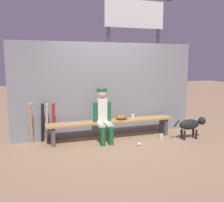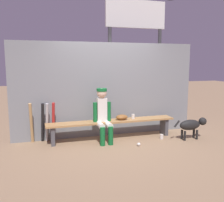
{
  "view_description": "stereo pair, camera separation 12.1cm",
  "coord_description": "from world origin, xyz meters",
  "views": [
    {
      "loc": [
        -1.82,
        -5.42,
        1.77
      ],
      "look_at": [
        0.0,
        0.0,
        0.89
      ],
      "focal_mm": 41.03,
      "sensor_mm": 36.0,
      "label": 1
    },
    {
      "loc": [
        -1.71,
        -5.46,
        1.77
      ],
      "look_at": [
        0.0,
        0.0,
        0.89
      ],
      "focal_mm": 41.03,
      "sensor_mm": 36.0,
      "label": 2
    }
  ],
  "objects": [
    {
      "name": "scoreboard",
      "position": [
        1.2,
        1.4,
        2.57
      ],
      "size": [
        2.03,
        0.27,
        3.71
      ],
      "color": "#3F3F42",
      "rests_on": "ground_plane"
    },
    {
      "name": "bat_aluminum_silver",
      "position": [
        -1.43,
        0.23,
        0.44
      ],
      "size": [
        0.09,
        0.22,
        0.88
      ],
      "primitive_type": "cylinder",
      "rotation": [
        0.17,
        0.0,
        0.15
      ],
      "color": "#B7B7BC",
      "rests_on": "ground_plane"
    },
    {
      "name": "baseball",
      "position": [
        0.39,
        -0.64,
        0.04
      ],
      "size": [
        0.07,
        0.07,
        0.07
      ],
      "primitive_type": "sphere",
      "color": "white",
      "rests_on": "ground_plane"
    },
    {
      "name": "cup_on_ground",
      "position": [
        1.1,
        -0.33,
        0.06
      ],
      "size": [
        0.08,
        0.08,
        0.11
      ],
      "primitive_type": "cylinder",
      "color": "silver",
      "rests_on": "ground_plane"
    },
    {
      "name": "player_seated",
      "position": [
        -0.24,
        -0.11,
        0.64
      ],
      "size": [
        0.41,
        0.55,
        1.19
      ],
      "color": "silver",
      "rests_on": "ground_plane"
    },
    {
      "name": "chainlink_fence",
      "position": [
        0.0,
        0.37,
        1.11
      ],
      "size": [
        4.45,
        0.03,
        2.22
      ],
      "primitive_type": "cube",
      "color": "gray",
      "rests_on": "ground_plane"
    },
    {
      "name": "ground_plane",
      "position": [
        0.0,
        0.0,
        0.0
      ],
      "size": [
        30.0,
        30.0,
        0.0
      ],
      "primitive_type": "plane",
      "color": "#937556"
    },
    {
      "name": "dugout_bench",
      "position": [
        0.0,
        0.0,
        0.36
      ],
      "size": [
        2.98,
        0.36,
        0.44
      ],
      "color": "#AD7F4C",
      "rests_on": "ground_plane"
    },
    {
      "name": "bat_wood_tan",
      "position": [
        -1.76,
        0.23,
        0.45
      ],
      "size": [
        0.09,
        0.26,
        0.91
      ],
      "primitive_type": "cylinder",
      "rotation": [
        0.21,
        0.0,
        -0.11
      ],
      "color": "tan",
      "rests_on": "ground_plane"
    },
    {
      "name": "bat_aluminum_black",
      "position": [
        -1.53,
        0.24,
        0.44
      ],
      "size": [
        0.1,
        0.25,
        0.89
      ],
      "primitive_type": "cylinder",
      "rotation": [
        0.2,
        0.0,
        0.15
      ],
      "color": "black",
      "rests_on": "ground_plane"
    },
    {
      "name": "cup_on_bench",
      "position": [
        0.52,
        0.02,
        0.5
      ],
      "size": [
        0.08,
        0.08,
        0.11
      ],
      "primitive_type": "cylinder",
      "color": "silver",
      "rests_on": "dugout_bench"
    },
    {
      "name": "dog",
      "position": [
        1.76,
        -0.54,
        0.34
      ],
      "size": [
        0.84,
        0.2,
        0.49
      ],
      "color": "black",
      "rests_on": "ground_plane"
    },
    {
      "name": "baseball_glove",
      "position": [
        0.24,
        0.0,
        0.5
      ],
      "size": [
        0.28,
        0.2,
        0.12
      ],
      "primitive_type": "ellipsoid",
      "color": "brown",
      "rests_on": "dugout_bench"
    },
    {
      "name": "bat_aluminum_red",
      "position": [
        -1.3,
        0.22,
        0.45
      ],
      "size": [
        0.08,
        0.24,
        0.9
      ],
      "primitive_type": "cylinder",
      "rotation": [
        0.19,
        0.0,
        0.09
      ],
      "color": "#B22323",
      "rests_on": "ground_plane"
    }
  ]
}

